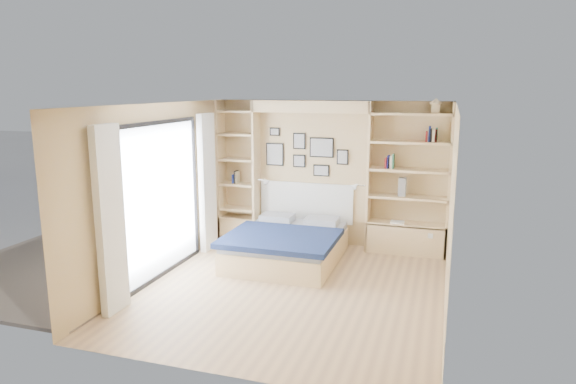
% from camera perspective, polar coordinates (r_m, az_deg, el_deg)
% --- Properties ---
extents(ground, '(4.50, 4.50, 0.00)m').
position_cam_1_polar(ground, '(7.15, 0.45, -10.76)').
color(ground, tan).
rests_on(ground, ground).
extents(room_shell, '(4.50, 4.50, 4.50)m').
position_cam_1_polar(room_shell, '(8.34, 0.98, 0.24)').
color(room_shell, tan).
rests_on(room_shell, ground).
extents(bed, '(1.68, 2.15, 1.07)m').
position_cam_1_polar(bed, '(8.19, -0.04, -5.79)').
color(bed, beige).
rests_on(bed, ground).
extents(photo_gallery, '(1.48, 0.02, 0.82)m').
position_cam_1_polar(photo_gallery, '(8.94, 1.86, 4.42)').
color(photo_gallery, black).
rests_on(photo_gallery, ground).
extents(reading_lamps, '(1.92, 0.12, 0.15)m').
position_cam_1_polar(reading_lamps, '(8.77, 2.41, 0.94)').
color(reading_lamps, silver).
rests_on(reading_lamps, ground).
extents(shelf_decor, '(3.54, 0.23, 2.03)m').
position_cam_1_polar(shelf_decor, '(8.50, 11.65, 4.41)').
color(shelf_decor, '#A51E1E').
rests_on(shelf_decor, ground).
extents(deck, '(3.20, 4.00, 0.05)m').
position_cam_1_polar(deck, '(8.83, -22.70, -7.28)').
color(deck, '#67594C').
rests_on(deck, ground).
extents(deck_chair, '(0.54, 0.78, 0.73)m').
position_cam_1_polar(deck_chair, '(8.71, -17.02, -4.75)').
color(deck_chair, tan).
rests_on(deck_chair, ground).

